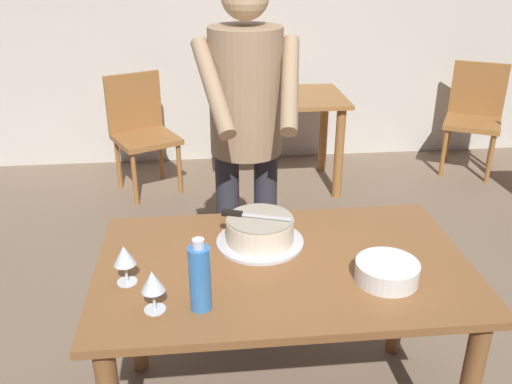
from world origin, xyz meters
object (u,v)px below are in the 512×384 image
water_bottle (200,277)px  person_cutting_cake (246,125)px  wine_glass_far (153,283)px  background_table (279,116)px  main_dining_table (282,291)px  wine_glass_near (124,257)px  background_chair_1 (142,129)px  cake_on_platter (260,231)px  plate_stack (387,271)px  cake_knife (242,214)px  background_chair_0 (474,114)px

water_bottle → person_cutting_cake: size_ratio=0.15×
wine_glass_far → background_table: 2.76m
main_dining_table → water_bottle: size_ratio=5.44×
wine_glass_near → main_dining_table: bearing=7.7°
wine_glass_far → background_chair_1: size_ratio=0.16×
cake_on_platter → water_bottle: bearing=-120.6°
wine_glass_near → background_table: bearing=70.4°
main_dining_table → plate_stack: 0.40m
cake_knife → background_chair_1: (-0.60, 2.28, -0.37)m
person_cutting_cake → background_chair_1: person_cutting_cake is taller
plate_stack → wine_glass_far: size_ratio=1.53×
wine_glass_far → background_chair_1: bearing=96.1°
wine_glass_far → person_cutting_cake: bearing=67.0°
main_dining_table → wine_glass_far: (-0.45, -0.24, 0.23)m
main_dining_table → background_chair_1: (-0.74, 2.45, -0.13)m
plate_stack → person_cutting_cake: (-0.42, 0.78, 0.29)m
main_dining_table → cake_on_platter: size_ratio=4.00×
main_dining_table → background_chair_1: background_chair_1 is taller
water_bottle → background_table: (0.63, 2.64, -0.29)m
background_table → wine_glass_far: bearing=-106.4°
person_cutting_cake → cake_on_platter: bearing=-88.9°
background_chair_1 → plate_stack: bearing=-67.5°
main_dining_table → wine_glass_far: wine_glass_far is taller
person_cutting_cake → background_table: size_ratio=1.72×
cake_on_platter → wine_glass_near: (-0.48, -0.22, 0.05)m
cake_knife → background_table: cake_knife is taller
cake_knife → background_table: bearing=78.3°
cake_knife → background_chair_0: bearing=48.2°
cake_on_platter → background_chair_0: size_ratio=0.38×
background_chair_0 → background_table: bearing=-173.8°
plate_stack → background_chair_0: 3.22m
background_table → cake_on_platter: bearing=-99.9°
background_chair_0 → plate_stack: bearing=-121.5°
person_cutting_cake → background_chair_0: bearing=42.9°
wine_glass_far → cake_on_platter: bearing=45.8°
main_dining_table → cake_on_platter: bearing=114.8°
main_dining_table → person_cutting_cake: (-0.08, 0.63, 0.45)m
person_cutting_cake → background_chair_1: bearing=109.9°
water_bottle → plate_stack: bearing=8.2°
water_bottle → background_chair_0: (2.32, 2.82, -0.37)m
plate_stack → background_table: size_ratio=0.22×
wine_glass_far → background_chair_1: 2.73m
wine_glass_far → background_table: (0.77, 2.64, -0.28)m
cake_on_platter → cake_knife: size_ratio=1.29×
person_cutting_cake → background_table: person_cutting_cake is taller
cake_knife → water_bottle: water_bottle is taller
cake_knife → wine_glass_far: (-0.31, -0.41, -0.01)m
background_chair_1 → wine_glass_far: bearing=-83.9°
cake_on_platter → person_cutting_cake: (-0.01, 0.48, 0.27)m
wine_glass_far → water_bottle: bearing=-0.7°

